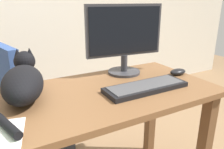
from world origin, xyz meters
name	(u,v)px	position (x,y,z in m)	size (l,w,h in m)	color
desk	(83,117)	(0.00, 0.00, 0.61)	(1.39, 0.61, 0.73)	brown
office_chair	(34,113)	(-0.15, 0.61, 0.38)	(0.49, 0.48, 0.90)	black
monitor	(125,37)	(0.36, 0.19, 0.95)	(0.48, 0.20, 0.41)	#333338
keyboard	(146,87)	(0.31, -0.09, 0.74)	(0.44, 0.15, 0.03)	black
cat	(23,81)	(-0.24, 0.11, 0.81)	(0.26, 0.60, 0.20)	black
computer_mouse	(178,72)	(0.63, 0.01, 0.74)	(0.11, 0.06, 0.04)	black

